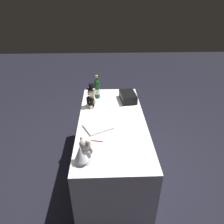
{
  "coord_description": "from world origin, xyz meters",
  "views": [
    {
      "loc": [
        -1.98,
        0.07,
        2.02
      ],
      "look_at": [
        0.0,
        0.0,
        0.87
      ],
      "focal_mm": 33.08,
      "sensor_mm": 36.0,
      "label": 1
    }
  ],
  "objects": [
    {
      "name": "champagne_bottle",
      "position": [
        0.57,
        0.18,
        0.9
      ],
      "size": [
        0.07,
        0.07,
        0.32
      ],
      "color": "#134418",
      "rests_on": "reception_table"
    },
    {
      "name": "teddy_bear_groom",
      "position": [
        0.32,
        0.24,
        0.9
      ],
      "size": [
        0.14,
        0.13,
        0.3
      ],
      "color": "beige",
      "rests_on": "reception_table"
    },
    {
      "name": "guestbook",
      "position": [
        -0.15,
        0.15,
        0.78
      ],
      "size": [
        0.33,
        0.35,
        0.02
      ],
      "primitive_type": "cube",
      "rotation": [
        0.0,
        0.0,
        0.48
      ],
      "color": "white",
      "rests_on": "reception_table"
    },
    {
      "name": "reception_table",
      "position": [
        0.0,
        0.0,
        0.38
      ],
      "size": [
        1.69,
        0.75,
        0.77
      ],
      "primitive_type": "cube",
      "color": "white",
      "rests_on": "ground_plane"
    },
    {
      "name": "ground_plane",
      "position": [
        0.0,
        0.0,
        0.0
      ],
      "size": [
        12.0,
        12.0,
        0.0
      ],
      "primitive_type": "plane",
      "color": "black"
    },
    {
      "name": "gift_case_black",
      "position": [
        0.48,
        -0.23,
        0.82
      ],
      "size": [
        0.32,
        0.22,
        0.11
      ],
      "color": "black",
      "rests_on": "reception_table"
    },
    {
      "name": "signing_pen",
      "position": [
        -0.39,
        0.17,
        0.77
      ],
      "size": [
        0.04,
        0.14,
        0.01
      ],
      "color": "maroon",
      "rests_on": "reception_table"
    },
    {
      "name": "teddy_bear_bride",
      "position": [
        -0.65,
        0.26,
        0.87
      ],
      "size": [
        0.21,
        0.21,
        0.23
      ],
      "color": "white",
      "rests_on": "reception_table"
    }
  ]
}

